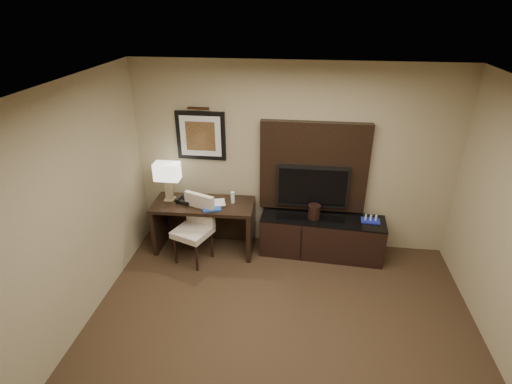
% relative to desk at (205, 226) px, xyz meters
% --- Properties ---
extents(floor, '(4.50, 5.00, 0.01)m').
position_rel_desk_xyz_m(floor, '(1.23, -2.11, -0.39)').
color(floor, '#342417').
rests_on(floor, ground).
extents(ceiling, '(4.50, 5.00, 0.01)m').
position_rel_desk_xyz_m(ceiling, '(1.23, -2.11, 2.32)').
color(ceiling, silver).
rests_on(ceiling, wall_back).
extents(wall_back, '(4.50, 0.01, 2.70)m').
position_rel_desk_xyz_m(wall_back, '(1.23, 0.39, 0.97)').
color(wall_back, tan).
rests_on(wall_back, floor).
extents(wall_left, '(0.01, 5.00, 2.70)m').
position_rel_desk_xyz_m(wall_left, '(-1.02, -2.11, 0.97)').
color(wall_left, tan).
rests_on(wall_left, floor).
extents(desk, '(1.45, 0.65, 0.77)m').
position_rel_desk_xyz_m(desk, '(0.00, 0.00, 0.00)').
color(desk, black).
rests_on(desk, floor).
extents(credenza, '(1.76, 0.58, 0.60)m').
position_rel_desk_xyz_m(credenza, '(1.70, 0.09, -0.08)').
color(credenza, black).
rests_on(credenza, floor).
extents(tv_wall_panel, '(1.50, 0.12, 1.30)m').
position_rel_desk_xyz_m(tv_wall_panel, '(1.53, 0.33, 0.89)').
color(tv_wall_panel, black).
rests_on(tv_wall_panel, wall_back).
extents(tv, '(1.00, 0.08, 0.60)m').
position_rel_desk_xyz_m(tv, '(1.53, 0.23, 0.64)').
color(tv, black).
rests_on(tv, tv_wall_panel).
extents(artwork, '(0.70, 0.04, 0.70)m').
position_rel_desk_xyz_m(artwork, '(-0.07, 0.36, 1.27)').
color(artwork, black).
rests_on(artwork, wall_back).
extents(picture_light, '(0.04, 0.04, 0.30)m').
position_rel_desk_xyz_m(picture_light, '(-0.07, 0.33, 1.67)').
color(picture_light, '#3F2814').
rests_on(picture_light, wall_back).
extents(desk_chair, '(0.62, 0.66, 0.96)m').
position_rel_desk_xyz_m(desk_chair, '(-0.09, -0.31, 0.09)').
color(desk_chair, beige).
rests_on(desk_chair, floor).
extents(table_lamp, '(0.32, 0.19, 0.52)m').
position_rel_desk_xyz_m(table_lamp, '(-0.51, 0.05, 0.64)').
color(table_lamp, '#97845E').
rests_on(table_lamp, desk).
extents(desk_phone, '(0.26, 0.24, 0.11)m').
position_rel_desk_xyz_m(desk_phone, '(-0.26, 0.01, 0.44)').
color(desk_phone, black).
rests_on(desk_phone, desk).
extents(blue_folder, '(0.35, 0.40, 0.02)m').
position_rel_desk_xyz_m(blue_folder, '(0.13, -0.08, 0.39)').
color(blue_folder, '#1B48B2').
rests_on(blue_folder, desk).
extents(book, '(0.17, 0.07, 0.23)m').
position_rel_desk_xyz_m(book, '(0.14, -0.00, 0.50)').
color(book, '#C7B29C').
rests_on(book, desk).
extents(water_bottle, '(0.06, 0.06, 0.17)m').
position_rel_desk_xyz_m(water_bottle, '(0.42, 0.07, 0.47)').
color(water_bottle, silver).
rests_on(water_bottle, desk).
extents(ice_bucket, '(0.19, 0.19, 0.20)m').
position_rel_desk_xyz_m(ice_bucket, '(1.57, 0.08, 0.31)').
color(ice_bucket, black).
rests_on(ice_bucket, credenza).
extents(minibar_tray, '(0.27, 0.17, 0.09)m').
position_rel_desk_xyz_m(minibar_tray, '(2.36, 0.08, 0.26)').
color(minibar_tray, '#1A25AE').
rests_on(minibar_tray, credenza).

